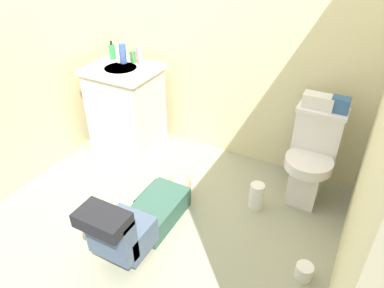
% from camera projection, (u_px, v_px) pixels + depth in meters
% --- Properties ---
extents(ground_plane, '(2.96, 3.03, 0.04)m').
position_uv_depth(ground_plane, '(165.00, 216.00, 2.78)').
color(ground_plane, '#9B9A7F').
extents(wall_back, '(2.62, 0.08, 2.40)m').
position_uv_depth(wall_back, '(228.00, 22.00, 2.90)').
color(wall_back, beige).
rests_on(wall_back, ground_plane).
extents(wall_left, '(0.08, 2.03, 2.40)m').
position_uv_depth(wall_left, '(8.00, 35.00, 2.61)').
color(wall_left, beige).
rests_on(wall_left, ground_plane).
extents(toilet, '(0.36, 0.46, 0.75)m').
position_uv_depth(toilet, '(311.00, 158.00, 2.76)').
color(toilet, silver).
rests_on(toilet, ground_plane).
extents(vanity_cabinet, '(0.60, 0.52, 0.82)m').
position_uv_depth(vanity_cabinet, '(126.00, 108.00, 3.33)').
color(vanity_cabinet, silver).
rests_on(vanity_cabinet, ground_plane).
extents(faucet, '(0.02, 0.02, 0.10)m').
position_uv_depth(faucet, '(131.00, 56.00, 3.19)').
color(faucet, silver).
rests_on(faucet, vanity_cabinet).
extents(person_plumber, '(0.39, 1.06, 0.52)m').
position_uv_depth(person_plumber, '(142.00, 217.00, 2.50)').
color(person_plumber, '#33594C').
rests_on(person_plumber, ground_plane).
extents(tissue_box, '(0.22, 0.11, 0.10)m').
position_uv_depth(tissue_box, '(319.00, 101.00, 2.61)').
color(tissue_box, silver).
rests_on(tissue_box, toilet).
extents(toiletry_bag, '(0.12, 0.09, 0.11)m').
position_uv_depth(toiletry_bag, '(340.00, 105.00, 2.55)').
color(toiletry_bag, '#33598C').
rests_on(toiletry_bag, toilet).
extents(soap_dispenser, '(0.06, 0.06, 0.17)m').
position_uv_depth(soap_dispenser, '(112.00, 52.00, 3.24)').
color(soap_dispenser, '#339750').
rests_on(soap_dispenser, vanity_cabinet).
extents(bottle_white, '(0.05, 0.05, 0.16)m').
position_uv_depth(bottle_white, '(118.00, 53.00, 3.17)').
color(bottle_white, white).
rests_on(bottle_white, vanity_cabinet).
extents(bottle_blue, '(0.06, 0.06, 0.17)m').
position_uv_depth(bottle_blue, '(123.00, 53.00, 3.15)').
color(bottle_blue, '#4566B6').
rests_on(bottle_blue, vanity_cabinet).
extents(bottle_green, '(0.05, 0.05, 0.11)m').
position_uv_depth(bottle_green, '(133.00, 57.00, 3.18)').
color(bottle_green, '#4EA04C').
rests_on(bottle_green, vanity_cabinet).
extents(bottle_pink, '(0.06, 0.06, 0.16)m').
position_uv_depth(bottle_pink, '(139.00, 55.00, 3.13)').
color(bottle_pink, pink).
rests_on(bottle_pink, vanity_cabinet).
extents(paper_towel_roll, '(0.11, 0.11, 0.22)m').
position_uv_depth(paper_towel_roll, '(256.00, 196.00, 2.79)').
color(paper_towel_roll, white).
rests_on(paper_towel_roll, ground_plane).
extents(toilet_paper_roll, '(0.11, 0.11, 0.10)m').
position_uv_depth(toilet_paper_roll, '(304.00, 271.00, 2.28)').
color(toilet_paper_roll, white).
rests_on(toilet_paper_roll, ground_plane).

